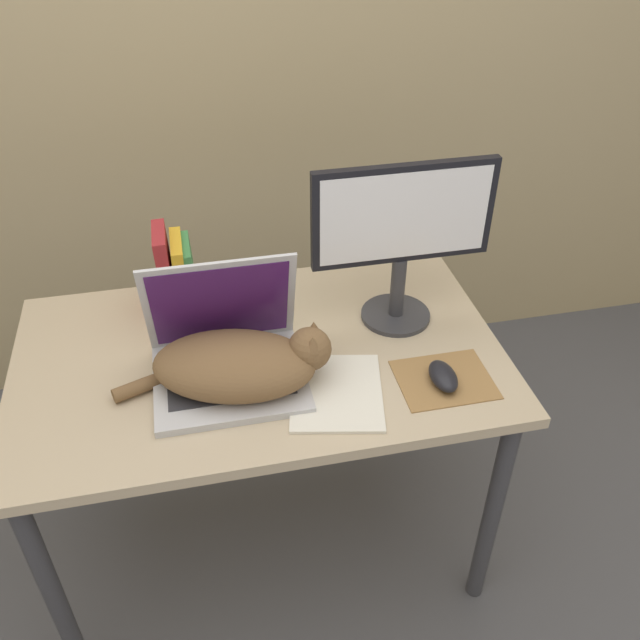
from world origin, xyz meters
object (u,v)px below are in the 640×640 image
Objects in this scene: laptop at (227,356)px; book_row at (176,273)px; computer_mouse at (443,376)px; notepad at (336,392)px; cat at (240,364)px; external_monitor at (402,233)px.

book_row is (-0.09, 0.29, 0.05)m from laptop.
notepad is at bearing 175.88° from computer_mouse.
laptop is 0.69× the size of cat.
external_monitor is 4.13× the size of computer_mouse.
computer_mouse is at bearing -83.68° from external_monitor.
external_monitor is 1.53× the size of notepad.
book_row reaches higher than notepad.
external_monitor reaches higher than cat.
laptop is 0.31m from book_row.
external_monitor reaches higher than book_row.
book_row is (-0.53, 0.16, -0.14)m from external_monitor.
notepad is at bearing -51.85° from book_row.
external_monitor reaches higher than computer_mouse.
laptop reaches higher than computer_mouse.
book_row is (-0.55, 0.42, 0.08)m from computer_mouse.
book_row is at bearing 107.90° from laptop.
cat is 4.63× the size of computer_mouse.
laptop is 0.49m from external_monitor.
book_row is at bearing 128.15° from notepad.
cat reaches higher than notepad.
computer_mouse is (0.44, -0.09, -0.04)m from cat.
cat is 1.12× the size of external_monitor.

